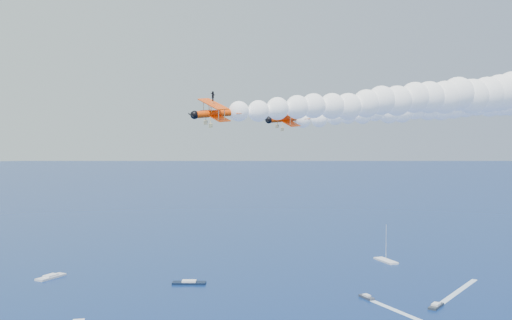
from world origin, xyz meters
name	(u,v)px	position (x,y,z in m)	size (l,w,h in m)	color
biplane_lead	(287,119)	(3.61, 26.83, 54.88)	(6.90, 7.74, 4.67)	#EB3C04
biplane_trail	(216,113)	(-14.34, 11.25, 55.24)	(6.32, 7.09, 4.27)	#FF4505
smoke_trail_lead	(453,105)	(35.16, 25.02, 57.30)	(63.57, 9.73, 11.30)	white
smoke_trail_trail	(429,98)	(17.24, 10.21, 57.66)	(63.63, 8.33, 11.30)	white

